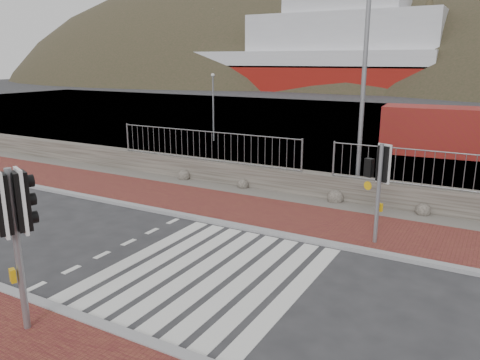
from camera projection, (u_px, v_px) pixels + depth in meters
The scene contains 15 objects.
ground at pixel (210, 273), 11.11m from camera, with size 220.00×220.00×0.00m, color #28282B.
sidewalk_far at pixel (287, 217), 14.90m from camera, with size 40.00×3.00×0.08m, color brown.
kerb_near at pixel (121, 333), 8.56m from camera, with size 40.00×0.25×0.12m, color gray.
kerb_far at pixel (266, 232), 13.63m from camera, with size 40.00×0.25×0.12m, color gray.
zebra_crossing at pixel (210, 273), 11.10m from camera, with size 4.62×5.60×0.01m.
gravel_strip at pixel (309, 202), 16.59m from camera, with size 40.00×1.50×0.06m, color #59544C.
stone_wall at pixel (318, 185), 17.16m from camera, with size 40.00×0.60×0.90m, color #47413A.
railing at pixel (318, 149), 16.69m from camera, with size 18.07×0.07×1.22m.
quay at pixel (414, 128), 34.66m from camera, with size 120.00×40.00×0.50m, color #4C4C4F.
water at pixel (459, 97), 64.21m from camera, with size 220.00×50.00×0.05m, color #3F4C54.
ferry at pixel (305, 57), 78.79m from camera, with size 50.00×16.00×20.00m.
traffic_signal_near at pixel (13, 216), 8.15m from camera, with size 0.52×0.42×3.13m.
traffic_signal_far at pixel (379, 172), 12.32m from camera, with size 0.69×0.43×2.80m.
streetlight at pixel (370, 52), 16.00m from camera, with size 1.94×0.26×9.16m.
shipping_container at pixel (441, 131), 24.81m from camera, with size 6.02×2.51×2.51m, color maroon.
Camera 1 is at (5.63, -8.54, 4.91)m, focal length 35.00 mm.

